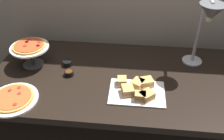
{
  "coord_description": "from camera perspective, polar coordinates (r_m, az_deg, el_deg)",
  "views": [
    {
      "loc": [
        0.0,
        -1.3,
        1.8
      ],
      "look_at": [
        -0.13,
        0.0,
        0.81
      ],
      "focal_mm": 39.64,
      "sensor_mm": 36.0,
      "label": 1
    }
  ],
  "objects": [
    {
      "name": "sandwich_platter",
      "position": [
        1.54,
        5.77,
        -4.54
      ],
      "size": [
        0.34,
        0.24,
        0.06
      ],
      "color": "white",
      "rests_on": "buffet_table"
    },
    {
      "name": "heat_lamp",
      "position": [
        1.61,
        21.17,
        10.92
      ],
      "size": [
        0.15,
        0.29,
        0.51
      ],
      "color": "#B7BABF",
      "rests_on": "buffet_table"
    },
    {
      "name": "sauce_cup_far",
      "position": [
        1.69,
        -9.91,
        -0.67
      ],
      "size": [
        0.06,
        0.06,
        0.04
      ],
      "color": "black",
      "rests_on": "buffet_table"
    },
    {
      "name": "sauce_cup_near",
      "position": [
        1.79,
        -10.28,
        1.58
      ],
      "size": [
        0.06,
        0.06,
        0.04
      ],
      "color": "black",
      "rests_on": "buffet_table"
    },
    {
      "name": "pizza_plate_front",
      "position": [
        1.61,
        -21.92,
        -6.12
      ],
      "size": [
        0.3,
        0.3,
        0.03
      ],
      "color": "white",
      "rests_on": "buffet_table"
    },
    {
      "name": "buffet_table",
      "position": [
        1.93,
        3.99,
        -10.36
      ],
      "size": [
        1.9,
        0.84,
        0.76
      ],
      "color": "black",
      "rests_on": "ground_plane"
    },
    {
      "name": "pizza_plate_center",
      "position": [
        1.8,
        -18.47,
        4.71
      ],
      "size": [
        0.26,
        0.26,
        0.17
      ],
      "color": "#595B60",
      "rests_on": "buffet_table"
    }
  ]
}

